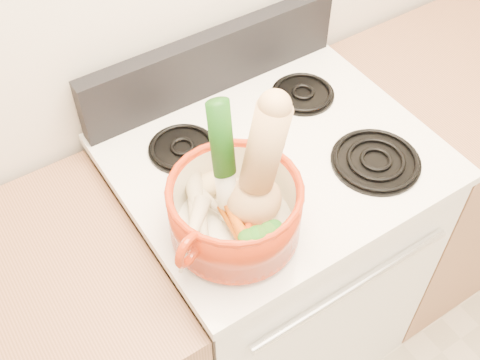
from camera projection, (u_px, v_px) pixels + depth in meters
stove_body at (269, 261)px, 1.88m from camera, size 0.76×0.65×0.92m
cooktop at (276, 158)px, 1.52m from camera, size 0.78×0.67×0.03m
control_backsplash at (213, 62)px, 1.61m from camera, size 0.76×0.05×0.18m
oven_handle at (354, 287)px, 1.46m from camera, size 0.60×0.02×0.02m
burner_front_left at (248, 228)px, 1.35m from camera, size 0.22×0.22×0.02m
burner_front_right at (376, 160)px, 1.49m from camera, size 0.22×0.22×0.02m
burner_back_left at (182, 147)px, 1.52m from camera, size 0.17×0.17×0.02m
burner_back_right at (303, 93)px, 1.65m from camera, size 0.17×0.17×0.02m
dutch_oven at (235, 210)px, 1.28m from camera, size 0.38×0.38×0.14m
pot_handle_left at (189, 250)px, 1.16m from camera, size 0.08×0.05×0.08m
pot_handle_right at (275, 148)px, 1.34m from camera, size 0.08×0.05×0.08m
squash at (255, 169)px, 1.21m from camera, size 0.19×0.14×0.33m
leek at (226, 164)px, 1.21m from camera, size 0.07×0.11×0.32m
ginger at (210, 184)px, 1.36m from camera, size 0.09×0.07×0.05m
parsnip_0 at (200, 217)px, 1.29m from camera, size 0.13×0.25×0.07m
parsnip_1 at (194, 218)px, 1.29m from camera, size 0.13×0.18×0.05m
parsnip_2 at (211, 201)px, 1.31m from camera, size 0.08×0.17×0.05m
parsnip_3 at (192, 233)px, 1.25m from camera, size 0.15×0.15×0.05m
carrot_0 at (247, 236)px, 1.27m from camera, size 0.05×0.16×0.05m
carrot_1 at (238, 235)px, 1.26m from camera, size 0.04×0.17×0.05m
carrot_2 at (255, 230)px, 1.27m from camera, size 0.03×0.15×0.04m
carrot_3 at (248, 233)px, 1.25m from camera, size 0.10×0.13×0.04m
carrot_4 at (238, 227)px, 1.25m from camera, size 0.06×0.18×0.05m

